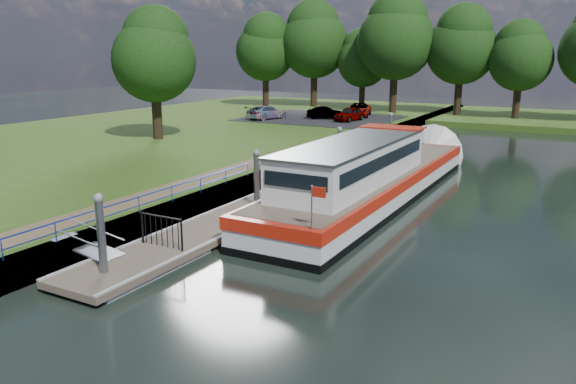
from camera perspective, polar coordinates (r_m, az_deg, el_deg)
The scene contains 17 objects.
ground at distance 19.10m, azimuth -16.97°, elevation -8.42°, with size 160.00×160.00×0.00m, color black.
riverbank at distance 41.69m, azimuth -19.64°, elevation 3.92°, with size 32.00×90.00×0.78m, color #2F4F16.
bank_edge at distance 31.93m, azimuth -0.84°, elevation 1.87°, with size 1.10×90.00×0.78m, color #473D2D.
footpath at distance 27.29m, azimuth -11.59°, elevation 0.38°, with size 1.60×40.00×0.05m, color brown.
carpark at distance 55.88m, azimuth 3.40°, elevation 7.49°, with size 14.00×12.00×0.06m, color black.
blue_fence at distance 22.54m, azimuth -16.66°, elevation -1.45°, with size 0.04×18.04×0.72m.
pontoon at distance 29.07m, azimuth 1.56°, elevation 0.24°, with size 2.50×30.00×0.56m.
mooring_piles at distance 28.83m, azimuth 1.57°, elevation 2.36°, with size 0.30×27.30×3.55m.
gangway at distance 20.49m, azimuth -19.72°, elevation -5.23°, with size 2.58×1.00×0.92m.
gate_panel at distance 20.19m, azimuth -12.74°, elevation -3.46°, with size 1.85×0.05×1.15m.
barge at distance 28.24m, azimuth 8.89°, elevation 1.56°, with size 4.36×21.15×4.78m.
horizon_trees at distance 62.49m, azimuth 15.99°, elevation 14.24°, with size 54.38×10.03×12.87m.
bank_tree_a at distance 43.29m, azimuth -13.41°, elevation 13.53°, with size 6.12×6.12×9.72m.
car_a at distance 53.59m, azimuth 6.27°, elevation 7.89°, with size 1.53×3.81×1.30m, color #999999.
car_b at distance 55.01m, azimuth 3.80°, elevation 8.03°, with size 1.23×3.53×1.16m, color #999999.
car_c at distance 54.90m, azimuth -2.14°, elevation 8.10°, with size 1.81×4.45×1.29m, color #999999.
car_d at distance 57.48m, azimuth 7.18°, elevation 8.28°, with size 2.20×4.77×1.32m, color #999999.
Camera 1 is at (12.99, -12.07, 7.07)m, focal length 35.00 mm.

